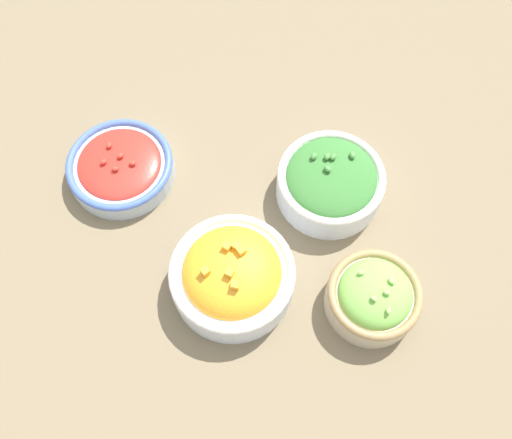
% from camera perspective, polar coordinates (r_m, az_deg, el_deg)
% --- Properties ---
extents(ground_plane, '(3.00, 3.00, 0.00)m').
position_cam_1_polar(ground_plane, '(0.86, -0.00, -0.87)').
color(ground_plane, '#75664C').
extents(bowl_broccoli, '(0.16, 0.16, 0.08)m').
position_cam_1_polar(bowl_broccoli, '(0.86, 7.45, 3.78)').
color(bowl_broccoli, silver).
rests_on(bowl_broccoli, ground_plane).
extents(bowl_squash, '(0.17, 0.17, 0.09)m').
position_cam_1_polar(bowl_squash, '(0.79, -2.38, -5.59)').
color(bowl_squash, silver).
rests_on(bowl_squash, ground_plane).
extents(bowl_cherry_tomatoes, '(0.16, 0.16, 0.05)m').
position_cam_1_polar(bowl_cherry_tomatoes, '(0.91, -13.40, 5.17)').
color(bowl_cherry_tomatoes, '#B2C1CC').
rests_on(bowl_cherry_tomatoes, ground_plane).
extents(bowl_lettuce, '(0.13, 0.13, 0.08)m').
position_cam_1_polar(bowl_lettuce, '(0.80, 11.68, -7.53)').
color(bowl_lettuce, beige).
rests_on(bowl_lettuce, ground_plane).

